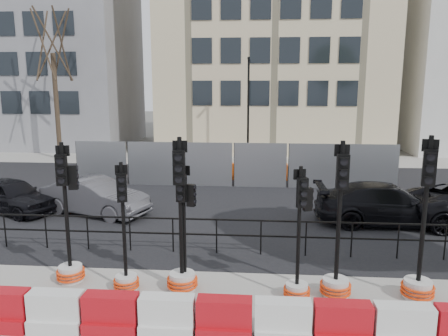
# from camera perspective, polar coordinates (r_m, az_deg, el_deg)

# --- Properties ---
(ground) EXTENTS (120.00, 120.00, 0.00)m
(ground) POSITION_cam_1_polar(r_m,az_deg,el_deg) (11.07, -1.58, -13.50)
(ground) COLOR #51514C
(ground) RESTS_ON ground
(road) EXTENTS (40.00, 14.00, 0.03)m
(road) POSITION_cam_1_polar(r_m,az_deg,el_deg) (17.65, 0.82, -3.97)
(road) COLOR black
(road) RESTS_ON ground
(sidewalk_far) EXTENTS (40.00, 4.00, 0.02)m
(sidewalk_far) POSITION_cam_1_polar(r_m,az_deg,el_deg) (26.43, 2.08, 1.10)
(sidewalk_far) COLOR gray
(sidewalk_far) RESTS_ON ground
(building_grey) EXTENTS (11.00, 9.06, 14.00)m
(building_grey) POSITION_cam_1_polar(r_m,az_deg,el_deg) (35.45, -21.39, 14.26)
(building_grey) COLOR gray
(building_grey) RESTS_ON ground
(building_cream) EXTENTS (15.00, 10.06, 18.00)m
(building_cream) POSITION_cam_1_polar(r_m,az_deg,el_deg) (32.30, 6.43, 18.88)
(building_cream) COLOR beige
(building_cream) RESTS_ON ground
(kerb_railing) EXTENTS (18.00, 0.04, 1.00)m
(kerb_railing) POSITION_cam_1_polar(r_m,az_deg,el_deg) (11.92, -0.98, -8.09)
(kerb_railing) COLOR black
(kerb_railing) RESTS_ON ground
(heras_fencing) EXTENTS (14.33, 1.72, 2.00)m
(heras_fencing) POSITION_cam_1_polar(r_m,az_deg,el_deg) (20.16, -0.06, -0.01)
(heras_fencing) COLOR gray
(heras_fencing) RESTS_ON ground
(lamp_post_far) EXTENTS (0.12, 0.56, 6.00)m
(lamp_post_far) POSITION_cam_1_polar(r_m,az_deg,el_deg) (25.03, 3.18, 7.94)
(lamp_post_far) COLOR black
(lamp_post_far) RESTS_ON ground
(tree_bare_far) EXTENTS (2.00, 2.00, 9.00)m
(tree_bare_far) POSITION_cam_1_polar(r_m,az_deg,el_deg) (28.30, -21.51, 14.52)
(tree_bare_far) COLOR #473828
(tree_bare_far) RESTS_ON ground
(barrier_row) EXTENTS (12.55, 0.50, 0.80)m
(barrier_row) POSITION_cam_1_polar(r_m,az_deg,el_deg) (8.44, -3.71, -19.13)
(barrier_row) COLOR red
(barrier_row) RESTS_ON ground
(traffic_signal_b) EXTENTS (0.65, 0.65, 3.31)m
(traffic_signal_b) POSITION_cam_1_polar(r_m,az_deg,el_deg) (10.90, -19.55, -10.08)
(traffic_signal_b) COLOR white
(traffic_signal_b) RESTS_ON ground
(traffic_signal_c) EXTENTS (0.58, 0.58, 2.94)m
(traffic_signal_c) POSITION_cam_1_polar(r_m,az_deg,el_deg) (10.21, -12.74, -12.25)
(traffic_signal_c) COLOR white
(traffic_signal_c) RESTS_ON ground
(traffic_signal_d) EXTENTS (0.57, 0.57, 2.92)m
(traffic_signal_d) POSITION_cam_1_polar(r_m,az_deg,el_deg) (10.02, -5.12, -11.92)
(traffic_signal_d) COLOR white
(traffic_signal_d) RESTS_ON ground
(traffic_signal_e) EXTENTS (0.69, 0.69, 3.48)m
(traffic_signal_e) POSITION_cam_1_polar(r_m,az_deg,el_deg) (9.96, -5.55, -11.95)
(traffic_signal_e) COLOR white
(traffic_signal_e) RESTS_ON ground
(traffic_signal_f) EXTENTS (0.58, 0.58, 2.93)m
(traffic_signal_f) POSITION_cam_1_polar(r_m,az_deg,el_deg) (9.69, 9.66, -12.86)
(traffic_signal_f) COLOR white
(traffic_signal_f) RESTS_ON ground
(traffic_signal_g) EXTENTS (0.68, 0.68, 3.44)m
(traffic_signal_g) POSITION_cam_1_polar(r_m,az_deg,el_deg) (9.95, 14.49, -12.33)
(traffic_signal_g) COLOR white
(traffic_signal_g) RESTS_ON ground
(traffic_signal_h) EXTENTS (0.70, 0.70, 3.57)m
(traffic_signal_h) POSITION_cam_1_polar(r_m,az_deg,el_deg) (10.42, 24.18, -11.74)
(traffic_signal_h) COLOR white
(traffic_signal_h) RESTS_ON ground
(car_a) EXTENTS (4.18, 4.76, 1.25)m
(car_a) POSITION_cam_1_polar(r_m,az_deg,el_deg) (17.45, -26.02, -3.23)
(car_a) COLOR black
(car_a) RESTS_ON ground
(car_b) EXTENTS (3.83, 4.79, 1.30)m
(car_b) POSITION_cam_1_polar(r_m,az_deg,el_deg) (16.09, -16.48, -3.60)
(car_b) COLOR #4C4B50
(car_b) RESTS_ON ground
(car_c) EXTENTS (2.02, 4.73, 1.36)m
(car_c) POSITION_cam_1_polar(r_m,az_deg,el_deg) (15.34, 20.54, -4.45)
(car_c) COLOR black
(car_c) RESTS_ON ground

